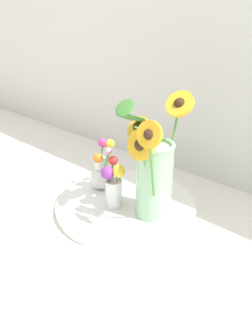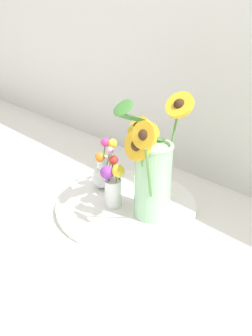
% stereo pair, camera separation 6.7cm
% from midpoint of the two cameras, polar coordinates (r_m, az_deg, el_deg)
% --- Properties ---
extents(ground_plane, '(6.00, 6.00, 0.00)m').
position_cam_midpoint_polar(ground_plane, '(1.14, -4.67, -7.17)').
color(ground_plane, silver).
extents(serving_tray, '(0.48, 0.48, 0.02)m').
position_cam_midpoint_polar(serving_tray, '(1.14, -1.70, -6.42)').
color(serving_tray, white).
rests_on(serving_tray, ground_plane).
extents(mason_jar_sunflowers, '(0.23, 0.24, 0.39)m').
position_cam_midpoint_polar(mason_jar_sunflowers, '(0.99, 2.74, -0.19)').
color(mason_jar_sunflowers, '#99CC9E').
rests_on(mason_jar_sunflowers, serving_tray).
extents(vase_small_center, '(0.09, 0.08, 0.17)m').
position_cam_midpoint_polar(vase_small_center, '(1.07, -4.03, -2.73)').
color(vase_small_center, white).
rests_on(vase_small_center, serving_tray).
extents(vase_bulb_right, '(0.09, 0.10, 0.18)m').
position_cam_midpoint_polar(vase_bulb_right, '(1.19, -5.93, -0.72)').
color(vase_bulb_right, white).
rests_on(vase_bulb_right, serving_tray).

